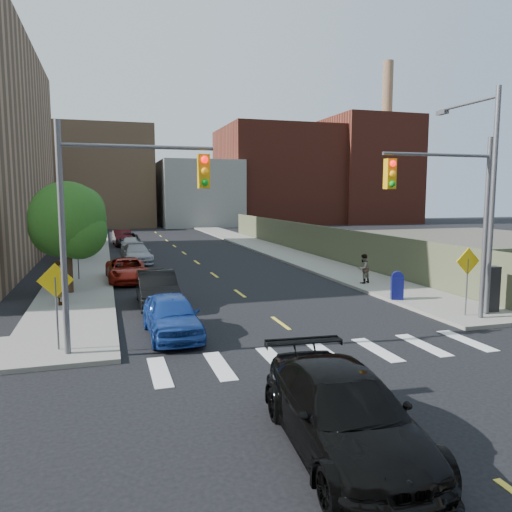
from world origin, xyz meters
TOP-DOWN VIEW (x-y plane):
  - ground at (0.00, 0.00)m, footprint 160.00×160.00m
  - sidewalk_nw at (-7.75, 41.50)m, footprint 3.50×73.00m
  - sidewalk_ne at (7.75, 41.50)m, footprint 3.50×73.00m
  - fence_north at (9.60, 28.00)m, footprint 0.12×44.00m
  - gravel_lot at (28.00, 30.00)m, footprint 36.00×42.00m
  - bg_bldg_midwest at (-6.00, 72.00)m, footprint 14.00×16.00m
  - bg_bldg_center at (8.00, 70.00)m, footprint 12.00×16.00m
  - bg_bldg_east at (22.00, 72.00)m, footprint 18.00×18.00m
  - bg_bldg_fareast at (38.00, 70.00)m, footprint 14.00×16.00m
  - smokestack at (42.00, 70.00)m, footprint 1.80×1.80m
  - signal_nw at (-5.98, 6.00)m, footprint 4.59×0.30m
  - signal_ne at (5.98, 6.00)m, footprint 4.59×0.30m
  - streetlight_ne at (8.20, 6.90)m, footprint 0.25×3.70m
  - warn_sign_nw at (-7.80, 6.50)m, footprint 1.06×0.06m
  - warn_sign_ne at (7.20, 6.50)m, footprint 1.06×0.06m
  - warn_sign_midwest at (-7.80, 20.00)m, footprint 1.06×0.06m
  - tree_west_near at (-8.00, 16.05)m, footprint 3.66×3.64m
  - tree_west_far at (-8.00, 31.05)m, footprint 3.66×3.64m
  - parked_car_blue at (-4.20, 7.46)m, footprint 1.83×4.35m
  - parked_car_black at (-4.20, 12.47)m, footprint 1.63×4.61m
  - parked_car_red at (-5.17, 19.15)m, footprint 2.40×4.84m
  - parked_car_silver at (-4.20, 26.87)m, footprint 2.25×4.82m
  - parked_car_white at (-4.20, 35.26)m, footprint 1.84×3.85m
  - parked_car_maroon at (-4.71, 40.07)m, footprint 1.92×4.70m
  - parked_car_grey at (-4.20, 39.36)m, footprint 2.15×4.60m
  - black_sedan at (-2.10, -1.38)m, footprint 2.58×5.50m
  - mailbox at (6.30, 9.93)m, footprint 0.64×0.58m
  - payphone at (8.64, 6.79)m, footprint 0.58×0.49m
  - pedestrian_west at (-8.26, 13.25)m, footprint 0.56×0.76m
  - pedestrian_east at (6.90, 14.11)m, footprint 0.93×0.84m

SIDE VIEW (x-z plane):
  - ground at x=0.00m, z-range 0.00..0.00m
  - gravel_lot at x=28.00m, z-range 0.00..0.06m
  - sidewalk_nw at x=-7.75m, z-range 0.00..0.15m
  - sidewalk_ne at x=7.75m, z-range 0.00..0.15m
  - parked_car_white at x=-4.20m, z-range 0.00..1.27m
  - parked_car_grey at x=-4.20m, z-range 0.00..1.27m
  - parked_car_red at x=-5.17m, z-range 0.00..1.32m
  - parked_car_silver at x=-4.20m, z-range 0.00..1.36m
  - parked_car_blue at x=-4.20m, z-range 0.00..1.47m
  - parked_car_maroon at x=-4.71m, z-range 0.00..1.51m
  - parked_car_black at x=-4.20m, z-range 0.00..1.52m
  - mailbox at x=6.30m, z-range 0.13..1.42m
  - black_sedan at x=-2.10m, z-range 0.00..1.55m
  - pedestrian_east at x=6.90m, z-range 0.15..1.71m
  - payphone at x=8.64m, z-range 0.15..2.00m
  - pedestrian_west at x=-8.26m, z-range 0.15..2.05m
  - fence_north at x=9.60m, z-range 0.00..2.50m
  - warn_sign_nw at x=-7.80m, z-range 0.58..3.41m
  - warn_sign_ne at x=7.20m, z-range 0.58..3.41m
  - warn_sign_midwest at x=-7.80m, z-range 0.58..3.41m
  - tree_west_near at x=-8.00m, z-range 0.72..6.24m
  - tree_west_far at x=-8.00m, z-range 0.72..6.24m
  - signal_nw at x=-5.98m, z-range 1.03..8.03m
  - signal_ne at x=5.98m, z-range 1.03..8.03m
  - bg_bldg_center at x=8.00m, z-range 0.00..10.00m
  - streetlight_ne at x=8.20m, z-range 0.72..9.72m
  - bg_bldg_midwest at x=-6.00m, z-range 0.00..15.00m
  - bg_bldg_east at x=22.00m, z-range 0.00..16.00m
  - bg_bldg_fareast at x=38.00m, z-range 0.00..18.00m
  - smokestack at x=42.00m, z-range 0.00..28.00m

